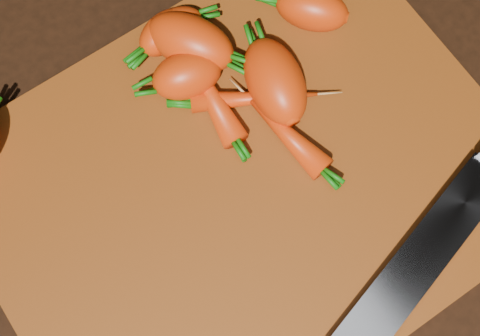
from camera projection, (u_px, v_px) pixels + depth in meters
ground at (246, 187)px, 0.66m from camera, size 2.00×2.00×0.01m
cutting_board at (246, 183)px, 0.64m from camera, size 0.50×0.40×0.01m
carrot_1 at (187, 75)px, 0.65m from camera, size 0.08×0.06×0.05m
carrot_2 at (191, 42)px, 0.65m from camera, size 0.09×0.10×0.05m
carrot_3 at (275, 81)px, 0.64m from camera, size 0.07×0.10×0.05m
carrot_4 at (165, 32)px, 0.67m from camera, size 0.07×0.05×0.04m
carrot_5 at (178, 25)px, 0.67m from camera, size 0.06×0.05×0.03m
carrot_6 at (312, 9)px, 0.67m from camera, size 0.08×0.09×0.04m
carrot_7 at (206, 87)px, 0.65m from camera, size 0.04×0.13×0.03m
carrot_8 at (254, 98)px, 0.65m from camera, size 0.12×0.08×0.02m
carrot_9 at (284, 132)px, 0.64m from camera, size 0.04×0.11×0.03m
knife at (437, 239)px, 0.61m from camera, size 0.37×0.13×0.02m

